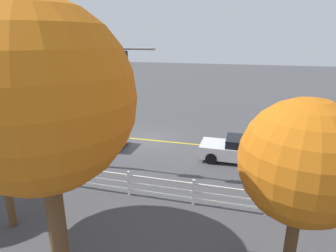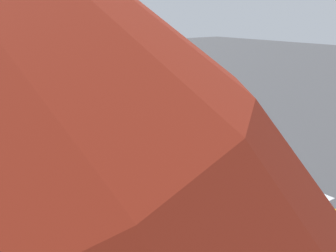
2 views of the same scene
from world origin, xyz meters
name	(u,v)px [view 1 (image 1 of 2)]	position (x,y,z in m)	size (l,w,h in m)	color
ground_plane	(148,140)	(0.00, 0.00, 0.00)	(120.00, 120.00, 0.00)	#444447
lane_center_stripe	(206,145)	(-4.00, 0.00, 0.00)	(28.00, 0.16, 0.01)	gold
signal_assembly	(60,79)	(2.82, 4.93, 4.70)	(7.50, 0.38, 6.65)	gray
car_0	(241,150)	(-6.23, 1.88, 0.68)	(4.45, 1.94, 1.38)	silver
car_3	(95,136)	(2.94, 1.82, 0.61)	(4.23, 2.04, 1.25)	silver
white_rail_fence	(160,187)	(-3.00, 6.92, 0.60)	(26.10, 0.10, 1.15)	white
tree_0	(40,99)	(-1.62, 11.80, 5.35)	(4.51, 4.51, 7.64)	brown
tree_3	(303,162)	(-7.75, 9.92, 3.66)	(3.31, 3.31, 5.34)	brown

